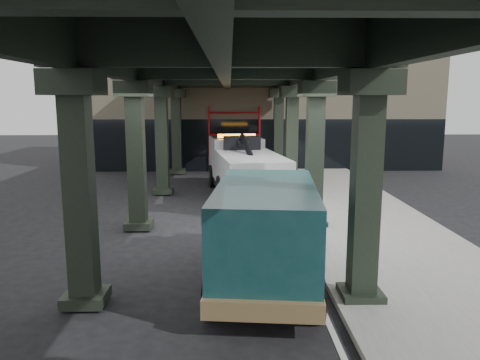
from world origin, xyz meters
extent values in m
plane|color=black|center=(0.00, 0.00, 0.00)|extent=(90.00, 90.00, 0.00)
cube|color=gray|center=(4.50, 2.00, 0.07)|extent=(5.00, 40.00, 0.15)
cube|color=silver|center=(1.70, 2.00, 0.01)|extent=(0.12, 38.00, 0.01)
cube|color=black|center=(2.60, -4.00, 2.50)|extent=(0.55, 0.55, 5.00)
cube|color=black|center=(2.60, -4.00, 4.75)|extent=(1.10, 1.10, 0.50)
cube|color=black|center=(2.60, -4.00, 0.18)|extent=(0.90, 0.90, 0.24)
cube|color=black|center=(2.60, 2.00, 2.50)|extent=(0.55, 0.55, 5.00)
cube|color=black|center=(2.60, 2.00, 4.75)|extent=(1.10, 1.10, 0.50)
cube|color=black|center=(2.60, 2.00, 0.18)|extent=(0.90, 0.90, 0.24)
cube|color=black|center=(2.60, 8.00, 2.50)|extent=(0.55, 0.55, 5.00)
cube|color=black|center=(2.60, 8.00, 4.75)|extent=(1.10, 1.10, 0.50)
cube|color=black|center=(2.60, 8.00, 0.18)|extent=(0.90, 0.90, 0.24)
cube|color=black|center=(2.60, 14.00, 2.50)|extent=(0.55, 0.55, 5.00)
cube|color=black|center=(2.60, 14.00, 4.75)|extent=(1.10, 1.10, 0.50)
cube|color=black|center=(2.60, 14.00, 0.18)|extent=(0.90, 0.90, 0.24)
cube|color=black|center=(-3.40, -4.00, 2.50)|extent=(0.55, 0.55, 5.00)
cube|color=black|center=(-3.40, -4.00, 4.75)|extent=(1.10, 1.10, 0.50)
cube|color=black|center=(-3.40, -4.00, 0.18)|extent=(0.90, 0.90, 0.24)
cube|color=black|center=(-3.40, 2.00, 2.50)|extent=(0.55, 0.55, 5.00)
cube|color=black|center=(-3.40, 2.00, 4.75)|extent=(1.10, 1.10, 0.50)
cube|color=black|center=(-3.40, 2.00, 0.18)|extent=(0.90, 0.90, 0.24)
cube|color=black|center=(-3.40, 8.00, 2.50)|extent=(0.55, 0.55, 5.00)
cube|color=black|center=(-3.40, 8.00, 4.75)|extent=(1.10, 1.10, 0.50)
cube|color=black|center=(-3.40, 8.00, 0.18)|extent=(0.90, 0.90, 0.24)
cube|color=black|center=(-3.40, 14.00, 2.50)|extent=(0.55, 0.55, 5.00)
cube|color=black|center=(-3.40, 14.00, 4.75)|extent=(1.10, 1.10, 0.50)
cube|color=black|center=(-3.40, 14.00, 0.18)|extent=(0.90, 0.90, 0.24)
cube|color=black|center=(2.60, 2.00, 5.55)|extent=(0.35, 32.00, 1.10)
cube|color=black|center=(-3.40, 2.00, 5.55)|extent=(0.35, 32.00, 1.10)
cube|color=black|center=(-0.40, 2.00, 5.55)|extent=(0.35, 32.00, 1.10)
cube|color=black|center=(-0.40, 2.00, 6.25)|extent=(7.40, 32.00, 0.30)
cube|color=#C6B793|center=(2.00, 20.00, 4.00)|extent=(22.00, 10.00, 8.00)
cylinder|color=#AB0D12|center=(-1.50, 14.90, 2.00)|extent=(0.08, 0.08, 4.00)
cylinder|color=#AB0D12|center=(-1.50, 14.10, 2.00)|extent=(0.08, 0.08, 4.00)
cylinder|color=#AB0D12|center=(1.50, 14.90, 2.00)|extent=(0.08, 0.08, 4.00)
cylinder|color=#AB0D12|center=(1.50, 14.10, 2.00)|extent=(0.08, 0.08, 4.00)
cylinder|color=#AB0D12|center=(0.00, 14.90, 1.00)|extent=(3.00, 0.08, 0.08)
cylinder|color=#AB0D12|center=(0.00, 14.90, 2.30)|extent=(3.00, 0.08, 0.08)
cylinder|color=#AB0D12|center=(0.00, 14.90, 3.60)|extent=(3.00, 0.08, 0.08)
cube|color=black|center=(0.42, 7.00, 0.72)|extent=(2.14, 7.82, 0.26)
cube|color=silver|center=(0.04, 9.61, 1.60)|extent=(2.76, 2.80, 1.86)
cube|color=silver|center=(-0.12, 10.68, 1.08)|extent=(2.51, 1.07, 0.93)
cube|color=black|center=(0.00, 9.86, 2.12)|extent=(2.44, 1.66, 0.88)
cube|color=silver|center=(0.59, 5.82, 1.39)|extent=(3.20, 5.47, 1.45)
cube|color=orange|center=(0.07, 9.40, 2.63)|extent=(1.88, 0.55, 0.17)
cube|color=black|center=(0.29, 7.87, 2.43)|extent=(1.72, 0.85, 0.62)
cylinder|color=black|center=(0.56, 6.03, 2.17)|extent=(0.77, 3.61, 1.38)
cube|color=black|center=(0.97, 3.22, 0.36)|extent=(0.52, 1.48, 0.19)
cube|color=black|center=(1.07, 2.50, 0.31)|extent=(1.67, 0.49, 0.19)
cylinder|color=black|center=(-1.13, 9.75, 0.57)|extent=(0.52, 1.18, 1.14)
cylinder|color=silver|center=(-1.13, 9.75, 0.57)|extent=(0.49, 0.68, 0.62)
cylinder|color=black|center=(1.12, 10.08, 0.57)|extent=(0.52, 1.18, 1.14)
cylinder|color=silver|center=(1.12, 10.08, 0.57)|extent=(0.49, 0.68, 0.62)
cylinder|color=black|center=(-0.64, 6.38, 0.57)|extent=(0.52, 1.18, 1.14)
cylinder|color=silver|center=(-0.64, 6.38, 0.57)|extent=(0.49, 0.68, 0.62)
cylinder|color=black|center=(1.61, 6.70, 0.57)|extent=(0.52, 1.18, 1.14)
cylinder|color=silver|center=(1.61, 6.70, 0.57)|extent=(0.49, 0.68, 0.62)
cylinder|color=black|center=(-0.45, 5.05, 0.57)|extent=(0.52, 1.18, 1.14)
cylinder|color=silver|center=(-0.45, 5.05, 0.57)|extent=(0.49, 0.68, 0.62)
cylinder|color=black|center=(1.80, 5.38, 0.57)|extent=(0.52, 1.18, 1.14)
cylinder|color=silver|center=(1.80, 5.38, 0.57)|extent=(0.49, 0.68, 0.62)
cube|color=#113B3D|center=(0.85, -0.23, 1.01)|extent=(2.29, 1.38, 0.96)
cube|color=#113B3D|center=(0.57, -3.15, 1.44)|extent=(2.69, 4.99, 2.08)
cube|color=olive|center=(0.61, -2.72, 0.59)|extent=(2.85, 6.17, 0.37)
cube|color=black|center=(0.81, -0.65, 1.87)|extent=(2.11, 0.66, 0.89)
cube|color=black|center=(0.60, -2.83, 1.97)|extent=(2.63, 4.04, 0.59)
cube|color=silver|center=(0.91, 0.33, 0.59)|extent=(2.14, 0.33, 0.32)
cylinder|color=black|center=(-0.21, -0.18, 0.45)|extent=(0.38, 0.92, 0.90)
cylinder|color=silver|center=(-0.21, -0.18, 0.45)|extent=(0.39, 0.52, 0.49)
cylinder|color=black|center=(1.91, -0.38, 0.45)|extent=(0.38, 0.92, 0.90)
cylinder|color=silver|center=(1.91, -0.38, 0.45)|extent=(0.39, 0.52, 0.49)
cylinder|color=black|center=(-0.65, -4.64, 0.45)|extent=(0.38, 0.92, 0.90)
cylinder|color=silver|center=(-0.65, -4.64, 0.45)|extent=(0.39, 0.52, 0.49)
cylinder|color=black|center=(1.48, -4.84, 0.45)|extent=(0.38, 0.92, 0.90)
cylinder|color=silver|center=(1.48, -4.84, 0.45)|extent=(0.39, 0.52, 0.49)
camera|label=1|loc=(-0.25, -13.63, 4.43)|focal=35.00mm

